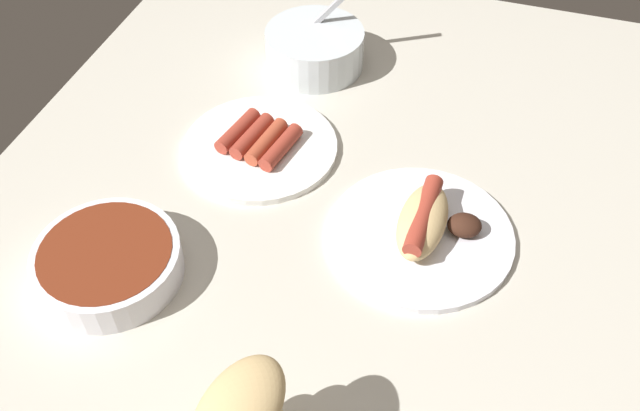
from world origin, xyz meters
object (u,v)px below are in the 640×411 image
plate_sausages (260,145)px  plate_hotdog_assembled (423,229)px  bowl_coleslaw (315,47)px  bowl_chili (108,262)px

plate_sausages → plate_hotdog_assembled: (-9.32, -26.03, 0.84)cm
plate_sausages → bowl_coleslaw: 22.33cm
bowl_coleslaw → bowl_chili: bearing=168.0°
plate_sausages → bowl_coleslaw: (22.14, -1.19, 2.67)cm
bowl_chili → plate_hotdog_assembled: plate_hotdog_assembled is taller
plate_sausages → plate_hotdog_assembled: 27.67cm
plate_hotdog_assembled → bowl_coleslaw: bowl_coleslaw is taller
plate_sausages → bowl_chili: 28.49cm
plate_hotdog_assembled → plate_sausages: bearing=70.3°
plate_sausages → bowl_chili: bowl_chili is taller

